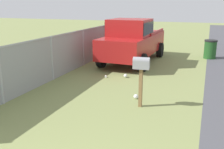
% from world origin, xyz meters
% --- Properties ---
extents(mailbox, '(0.24, 0.46, 1.40)m').
position_xyz_m(mailbox, '(5.39, -0.25, 1.11)').
color(mailbox, brown).
rests_on(mailbox, ground).
extents(pickup_truck, '(5.14, 2.31, 2.09)m').
position_xyz_m(pickup_truck, '(10.76, 1.52, 1.10)').
color(pickup_truck, maroon).
rests_on(pickup_truck, ground).
extents(trash_bin, '(0.64, 0.64, 0.96)m').
position_xyz_m(trash_bin, '(13.03, -2.00, 0.49)').
color(trash_bin, '#1E4C1E').
rests_on(trash_bin, ground).
extents(fence_section, '(18.14, 0.07, 1.64)m').
position_xyz_m(fence_section, '(10.69, 3.47, 0.89)').
color(fence_section, '#9EA3A8').
rests_on(fence_section, ground).
extents(litter_bag_midfield_b, '(0.14, 0.14, 0.14)m').
position_xyz_m(litter_bag_midfield_b, '(5.93, 0.02, 0.07)').
color(litter_bag_midfield_b, silver).
rests_on(litter_bag_midfield_b, ground).
extents(litter_cup_far_scatter, '(0.12, 0.11, 0.08)m').
position_xyz_m(litter_cup_far_scatter, '(7.79, 1.72, 0.04)').
color(litter_cup_far_scatter, white).
rests_on(litter_cup_far_scatter, ground).
extents(litter_bag_near_hydrant, '(0.14, 0.14, 0.14)m').
position_xyz_m(litter_bag_near_hydrant, '(8.05, 1.01, 0.07)').
color(litter_bag_near_hydrant, silver).
rests_on(litter_bag_near_hydrant, ground).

